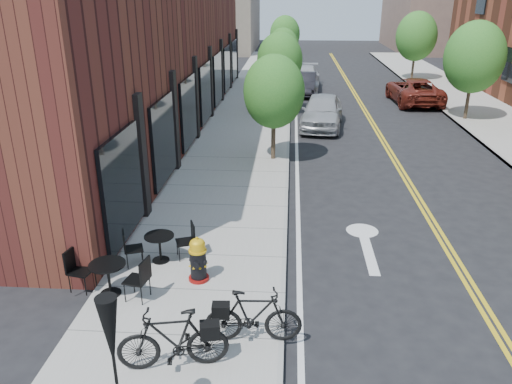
{
  "coord_description": "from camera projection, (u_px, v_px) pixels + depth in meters",
  "views": [
    {
      "loc": [
        0.01,
        -8.82,
        5.91
      ],
      "look_at": [
        -0.85,
        3.37,
        1.0
      ],
      "focal_mm": 35.0,
      "sensor_mm": 36.0,
      "label": 1
    }
  ],
  "objects": [
    {
      "name": "building_near",
      "position": [
        147.0,
        50.0,
        22.45
      ],
      "size": [
        5.0,
        28.0,
        7.0
      ],
      "primitive_type": "cube",
      "color": "#461916",
      "rests_on": "ground"
    },
    {
      "name": "tree_far_b",
      "position": [
        474.0,
        57.0,
        23.48
      ],
      "size": [
        2.8,
        2.8,
        4.62
      ],
      "color": "#382B1E",
      "rests_on": "sidewalk_far"
    },
    {
      "name": "fire_hydrant",
      "position": [
        198.0,
        260.0,
        10.63
      ],
      "size": [
        0.58,
        0.58,
        1.02
      ],
      "rotation": [
        0.0,
        0.0,
        -0.38
      ],
      "color": "maroon",
      "rests_on": "sidewalk_near"
    },
    {
      "name": "tree_near_d",
      "position": [
        285.0,
        34.0,
        39.92
      ],
      "size": [
        2.4,
        2.4,
        4.11
      ],
      "color": "#382B1E",
      "rests_on": "sidewalk_near"
    },
    {
      "name": "parked_car_b",
      "position": [
        304.0,
        84.0,
        30.71
      ],
      "size": [
        1.69,
        4.11,
        1.32
      ],
      "primitive_type": "imported",
      "rotation": [
        0.0,
        0.0,
        -0.07
      ],
      "color": "black",
      "rests_on": "ground"
    },
    {
      "name": "tree_far_c",
      "position": [
        416.0,
        36.0,
        34.59
      ],
      "size": [
        2.8,
        2.8,
        4.62
      ],
      "color": "#382B1E",
      "rests_on": "sidewalk_far"
    },
    {
      "name": "parked_car_far",
      "position": [
        414.0,
        91.0,
        28.26
      ],
      "size": [
        2.6,
        5.27,
        1.44
      ],
      "primitive_type": "imported",
      "rotation": [
        0.0,
        0.0,
        3.18
      ],
      "color": "maroon",
      "rests_on": "ground"
    },
    {
      "name": "tree_near_b",
      "position": [
        280.0,
        60.0,
        25.13
      ],
      "size": [
        2.3,
        2.3,
        3.98
      ],
      "color": "#382B1E",
      "rests_on": "sidewalk_near"
    },
    {
      "name": "bicycle_left",
      "position": [
        173.0,
        340.0,
        8.09
      ],
      "size": [
        1.89,
        0.86,
        1.1
      ],
      "primitive_type": "imported",
      "rotation": [
        0.0,
        0.0,
        -1.38
      ],
      "color": "black",
      "rests_on": "sidewalk_near"
    },
    {
      "name": "ground",
      "position": [
        285.0,
        298.0,
        10.37
      ],
      "size": [
        120.0,
        120.0,
        0.0
      ],
      "primitive_type": "plane",
      "color": "black",
      "rests_on": "ground"
    },
    {
      "name": "patio_umbrella",
      "position": [
        112.0,
        343.0,
        6.24
      ],
      "size": [
        0.38,
        0.38,
        2.38
      ],
      "color": "black",
      "rests_on": "sidewalk_near"
    },
    {
      "name": "parked_car_a",
      "position": [
        322.0,
        111.0,
        23.15
      ],
      "size": [
        2.35,
        4.69,
        1.53
      ],
      "primitive_type": "imported",
      "rotation": [
        0.0,
        0.0,
        -0.12
      ],
      "color": "#A1A4A9",
      "rests_on": "ground"
    },
    {
      "name": "sidewalk_near",
      "position": [
        239.0,
        151.0,
        19.73
      ],
      "size": [
        4.0,
        70.0,
        0.12
      ],
      "primitive_type": "cube",
      "color": "#9E9B93",
      "rests_on": "ground"
    },
    {
      "name": "tree_near_c",
      "position": [
        283.0,
        48.0,
        32.61
      ],
      "size": [
        2.1,
        2.1,
        3.67
      ],
      "color": "#382B1E",
      "rests_on": "sidewalk_near"
    },
    {
      "name": "bicycle_right",
      "position": [
        253.0,
        316.0,
        8.73
      ],
      "size": [
        1.74,
        0.59,
        1.03
      ],
      "primitive_type": "imported",
      "rotation": [
        0.0,
        0.0,
        1.63
      ],
      "color": "black",
      "rests_on": "sidewalk_near"
    },
    {
      "name": "bistro_set_b",
      "position": [
        108.0,
        274.0,
        10.12
      ],
      "size": [
        1.75,
        0.87,
        0.92
      ],
      "rotation": [
        0.0,
        0.0,
        -0.2
      ],
      "color": "black",
      "rests_on": "sidewalk_near"
    },
    {
      "name": "bistro_set_c",
      "position": [
        160.0,
        244.0,
        11.41
      ],
      "size": [
        1.61,
        0.93,
        0.85
      ],
      "rotation": [
        0.0,
        0.0,
        0.36
      ],
      "color": "black",
      "rests_on": "sidewalk_near"
    },
    {
      "name": "bg_building_left",
      "position": [
        219.0,
        1.0,
        53.46
      ],
      "size": [
        8.0,
        14.0,
        10.0
      ],
      "primitive_type": "cube",
      "color": "#726656",
      "rests_on": "ground"
    },
    {
      "name": "parked_car_c",
      "position": [
        304.0,
        78.0,
        32.32
      ],
      "size": [
        2.37,
        5.14,
        1.45
      ],
      "primitive_type": "imported",
      "rotation": [
        0.0,
        0.0,
        -0.07
      ],
      "color": "silver",
      "rests_on": "ground"
    },
    {
      "name": "tree_near_a",
      "position": [
        274.0,
        92.0,
        17.77
      ],
      "size": [
        2.2,
        2.2,
        3.81
      ],
      "color": "#382B1E",
      "rests_on": "sidewalk_near"
    }
  ]
}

